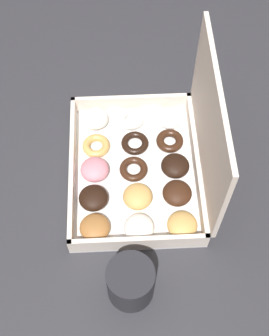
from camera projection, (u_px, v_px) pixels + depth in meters
The scene contains 4 objects.
ground_plane at pixel (105, 287), 1.48m from camera, with size 8.00×8.00×0.00m, color #6B6054.
dining_table at pixel (89, 201), 0.96m from camera, with size 1.07×0.94×0.70m.
donut_box at pixel (150, 163), 0.85m from camera, with size 0.31×0.25×0.25m.
coffee_mug at pixel (131, 282), 0.74m from camera, with size 0.08×0.08×0.08m.
Camera 1 is at (0.43, 0.07, 1.47)m, focal length 50.00 mm.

